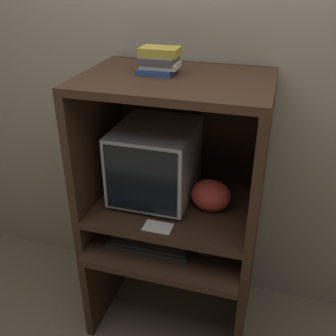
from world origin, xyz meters
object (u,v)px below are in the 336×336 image
at_px(book_stack, 159,61).
at_px(mouse, 207,253).
at_px(keyboard, 149,245).
at_px(snack_bag, 211,195).
at_px(crt_monitor, 155,161).

bearing_deg(book_stack, mouse, -32.21).
bearing_deg(mouse, keyboard, -177.88).
bearing_deg(keyboard, snack_bag, 29.19).
distance_m(crt_monitor, book_stack, 0.51).
height_order(crt_monitor, book_stack, book_stack).
relative_size(snack_bag, book_stack, 1.13).
bearing_deg(snack_bag, mouse, -82.47).
distance_m(snack_bag, book_stack, 0.69).
bearing_deg(book_stack, crt_monitor, 152.80).
bearing_deg(crt_monitor, snack_bag, -10.82).
bearing_deg(book_stack, keyboard, -89.66).
relative_size(keyboard, snack_bag, 2.13).
distance_m(crt_monitor, snack_bag, 0.33).
xyz_separation_m(keyboard, mouse, (0.29, 0.01, 0.00)).
xyz_separation_m(crt_monitor, keyboard, (0.03, -0.21, -0.37)).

